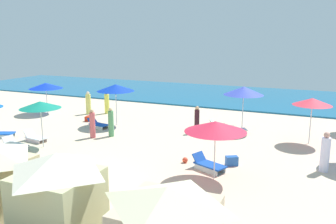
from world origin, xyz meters
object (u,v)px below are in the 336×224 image
Objects in this scene: umbrella_1 at (116,88)px; lounge_chair_2_0 at (2,133)px; beachgoer_3 at (111,123)px; umbrella_3 at (312,102)px; umbrella_0 at (215,126)px; cabana_2 at (59,203)px; umbrella_8 at (46,86)px; beachgoer_4 at (107,103)px; cooler_box_0 at (89,119)px; umbrella_6 at (40,105)px; lounge_chair_4_1 at (235,130)px; beachgoer_0 at (325,153)px; lounge_chair_6_0 at (35,137)px; beachgoer_2 at (197,120)px; lounge_chair_6_1 at (15,145)px; umbrella_4 at (244,91)px; beachgoer_1 at (88,104)px; beachgoer_5 at (92,124)px; lounge_chair_1_0 at (98,124)px; beach_ball_2 at (185,160)px; cooler_box_1 at (232,161)px; lounge_chair_0_0 at (208,164)px; lounge_chair_4_0 at (221,126)px.

umbrella_1 is 7.20m from lounge_chair_2_0.
umbrella_3 is at bearing 20.54° from beachgoer_3.
umbrella_1 reaches higher than umbrella_0.
umbrella_8 is (-12.89, 13.41, 0.65)m from cabana_2.
beachgoer_4 is at bearing 119.14° from cabana_2.
umbrella_6 is at bearing -177.55° from cooler_box_0.
beachgoer_0 is at bearing -160.90° from lounge_chair_4_1.
lounge_chair_6_0 is 0.86× the size of beachgoer_2.
beachgoer_4 is (-1.59, 8.35, -1.48)m from umbrella_6.
cabana_2 reaches higher than lounge_chair_6_1.
umbrella_4 is at bearing 94.22° from umbrella_0.
lounge_chair_6_0 is 7.18m from beachgoer_1.
beachgoer_5 is (1.33, 2.53, -1.48)m from umbrella_6.
umbrella_4 reaches higher than beachgoer_2.
lounge_chair_1_0 is at bearing -18.96° from umbrella_8.
lounge_chair_4_1 is at bearing 6.91° from umbrella_1.
umbrella_0 is 12.60m from cooler_box_0.
lounge_chair_6_0 is (-1.47, -3.84, -0.01)m from lounge_chair_1_0.
umbrella_0 is 13.12m from lounge_chair_2_0.
umbrella_6 is 9.47× the size of beach_ball_2.
beachgoer_5 is at bearing -26.95° from lounge_chair_6_1.
cooler_box_0 is at bearing 64.28° from lounge_chair_4_1.
lounge_chair_6_1 is at bearing -20.42° from cooler_box_1.
lounge_chair_4_0 is at bearing 33.68° from lounge_chair_0_0.
umbrella_4 is 1.89× the size of lounge_chair_4_0.
lounge_chair_1_0 is at bearing -5.84° from lounge_chair_6_1.
lounge_chair_6_0 is at bearing 91.01° from lounge_chair_4_1.
lounge_chair_4_0 is 5.62× the size of beach_ball_2.
beachgoer_1 is 9.31m from beachgoer_2.
umbrella_4 is (7.85, 1.95, 0.02)m from umbrella_1.
beachgoer_4 is at bearing -63.63° from cooler_box_1.
lounge_chair_1_0 is at bearing -121.05° from umbrella_1.
cabana_2 is 14.39m from umbrella_3.
beachgoer_0 is at bearing 13.98° from beach_ball_2.
cooler_box_0 is 1.03× the size of cooler_box_1.
beachgoer_3 is at bearing -29.90° from lounge_chair_6_1.
cabana_2 is 17.55m from beachgoer_4.
lounge_chair_1_0 is 0.85× the size of beachgoer_0.
umbrella_1 is at bearing 100.53° from lounge_chair_4_0.
beachgoer_2 is 8.36m from beachgoer_4.
umbrella_0 is at bearing -169.07° from lounge_chair_4_0.
beachgoer_1 is (-3.04, 3.14, 0.56)m from lounge_chair_1_0.
beachgoer_5 is at bearing 123.81° from lounge_chair_4_0.
beachgoer_0 is 1.04× the size of beachgoer_4.
umbrella_3 is 4.51× the size of cooler_box_0.
lounge_chair_4_0 is at bearing 150.22° from beachgoer_2.
lounge_chair_2_0 is at bearing 172.61° from umbrella_6.
umbrella_0 is at bearing 39.82° from beachgoer_2.
umbrella_4 is 1.12× the size of umbrella_6.
umbrella_1 is 1.09× the size of umbrella_8.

